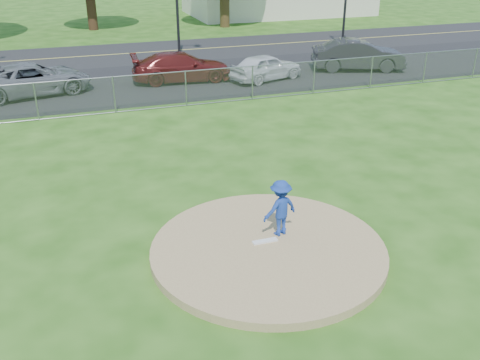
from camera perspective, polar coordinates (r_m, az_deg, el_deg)
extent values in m
plane|color=#235211|center=(21.21, -7.06, 6.12)|extent=(120.00, 120.00, 0.00)
cylinder|color=#A28559|center=(12.41, 3.02, -7.45)|extent=(5.40, 5.40, 0.20)
cube|color=white|center=(12.51, 2.69, -6.52)|extent=(0.60, 0.15, 0.04)
cube|color=gray|center=(22.87, -8.26, 9.39)|extent=(40.00, 0.06, 1.50)
cube|color=black|center=(27.35, -10.05, 10.19)|extent=(50.00, 8.00, 0.01)
cube|color=black|center=(34.61, -12.20, 13.04)|extent=(60.00, 7.00, 0.01)
cylinder|color=#341E13|center=(44.08, -15.63, 17.67)|extent=(0.72, 0.72, 3.85)
cylinder|color=black|center=(32.71, -6.71, 17.73)|extent=(0.16, 0.16, 5.60)
cylinder|color=black|center=(36.68, 11.20, 18.19)|extent=(0.16, 0.16, 5.60)
imported|color=#1C3B9A|center=(12.53, 4.32, -2.98)|extent=(0.99, 0.72, 1.38)
cone|color=#FD560D|center=(26.32, -23.69, 8.64)|extent=(0.32, 0.32, 0.63)
imported|color=slate|center=(26.42, -21.23, 10.01)|extent=(5.56, 3.52, 1.43)
imported|color=#5D1817|center=(27.26, -6.26, 11.91)|extent=(5.02, 2.34, 1.42)
imported|color=silver|center=(27.35, 2.81, 11.95)|extent=(4.11, 2.64, 1.30)
imported|color=#29292C|center=(30.13, 12.50, 12.90)|extent=(5.16, 3.18, 1.61)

